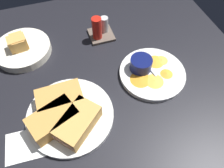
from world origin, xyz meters
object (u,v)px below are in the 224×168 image
object	(u,v)px
ramekin_dark_sauce	(77,128)
ramekin_light_gravy	(141,64)
plate_sandwich_main	(70,115)
sandwich_half_far	(53,120)
sandwich_half_near	(60,98)
sandwich_half_extra	(78,123)
bread_basket_rear	(22,48)
plate_chips_companion	(152,73)
spoon_by_dark_ramekin	(67,117)
condiment_caddy	(100,30)
spoon_by_gravy_ramekin	(145,62)

from	to	relation	value
ramekin_dark_sauce	ramekin_light_gravy	distance (cm)	29.23
plate_sandwich_main	ramekin_dark_sauce	size ratio (longest dim) A/B	4.02
sandwich_half_far	ramekin_dark_sauce	xyz separation A→B (cm)	(5.59, -4.05, -0.45)
sandwich_half_near	sandwich_half_extra	xyz separation A→B (cm)	(3.19, -9.14, 0.00)
bread_basket_rear	plate_chips_companion	bearing A→B (deg)	-30.84
sandwich_half_extra	spoon_by_dark_ramekin	world-z (taller)	sandwich_half_extra
sandwich_half_extra	ramekin_dark_sauce	size ratio (longest dim) A/B	2.33
sandwich_half_near	plate_chips_companion	world-z (taller)	sandwich_half_near
sandwich_half_extra	ramekin_dark_sauce	xyz separation A→B (cm)	(-0.58, -1.07, -0.45)
plate_chips_companion	condiment_caddy	bearing A→B (deg)	115.61
sandwich_half_extra	plate_chips_companion	bearing A→B (deg)	22.18
sandwich_half_far	ramekin_dark_sauce	world-z (taller)	sandwich_half_far
spoon_by_gravy_ramekin	condiment_caddy	world-z (taller)	condiment_caddy
sandwich_half_far	ramekin_light_gravy	xyz separation A→B (cm)	(30.60, 11.08, -0.08)
ramekin_light_gravy	bread_basket_rear	bearing A→B (deg)	150.06
sandwich_half_near	sandwich_half_far	bearing A→B (deg)	-115.79
sandwich_half_far	bread_basket_rear	bearing A→B (deg)	101.10
plate_chips_companion	ramekin_light_gravy	distance (cm)	5.31
sandwich_half_extra	spoon_by_dark_ramekin	distance (cm)	4.96
sandwich_half_extra	condiment_caddy	distance (cm)	38.49
spoon_by_gravy_ramekin	bread_basket_rear	bearing A→B (deg)	153.93
spoon_by_dark_ramekin	plate_chips_companion	size ratio (longest dim) A/B	0.44
plate_sandwich_main	ramekin_light_gravy	distance (cm)	27.88
sandwich_half_near	plate_sandwich_main	bearing A→B (deg)	-70.79
sandwich_half_near	spoon_by_gravy_ramekin	world-z (taller)	sandwich_half_near
spoon_by_dark_ramekin	ramekin_light_gravy	xyz separation A→B (cm)	(26.87, 10.24, 1.96)
bread_basket_rear	condiment_caddy	size ratio (longest dim) A/B	2.10
plate_sandwich_main	sandwich_half_near	distance (cm)	5.80
spoon_by_gravy_ramekin	bread_basket_rear	distance (cm)	44.00
ramekin_dark_sauce	spoon_by_dark_ramekin	world-z (taller)	ramekin_dark_sauce
sandwich_half_extra	plate_chips_companion	world-z (taller)	sandwich_half_extra
ramekin_light_gravy	condiment_caddy	xyz separation A→B (cm)	(-7.95, 20.72, -0.52)
ramekin_light_gravy	ramekin_dark_sauce	bearing A→B (deg)	-148.84
sandwich_half_near	ramekin_dark_sauce	size ratio (longest dim) A/B	2.12
sandwich_half_near	spoon_by_dark_ramekin	size ratio (longest dim) A/B	1.38
sandwich_half_extra	spoon_by_gravy_ramekin	distance (cm)	31.46
bread_basket_rear	plate_sandwich_main	bearing A→B (deg)	-70.46
bread_basket_rear	condiment_caddy	world-z (taller)	condiment_caddy
sandwich_half_extra	ramekin_dark_sauce	bearing A→B (deg)	-118.32
ramekin_dark_sauce	spoon_by_gravy_ramekin	size ratio (longest dim) A/B	0.64
condiment_caddy	plate_chips_companion	bearing A→B (deg)	-64.39
sandwich_half_extra	condiment_caddy	bearing A→B (deg)	64.64
plate_chips_companion	condiment_caddy	xyz separation A→B (cm)	(-11.25, 23.47, 2.61)
sandwich_half_extra	bread_basket_rear	world-z (taller)	bread_basket_rear
sandwich_half_far	condiment_caddy	bearing A→B (deg)	54.54
bread_basket_rear	condiment_caddy	distance (cm)	29.03
spoon_by_dark_ramekin	sandwich_half_extra	bearing A→B (deg)	-57.42
ramekin_light_gravy	condiment_caddy	distance (cm)	22.20
spoon_by_dark_ramekin	spoon_by_gravy_ramekin	bearing A→B (deg)	22.46
plate_sandwich_main	bread_basket_rear	distance (cm)	32.66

